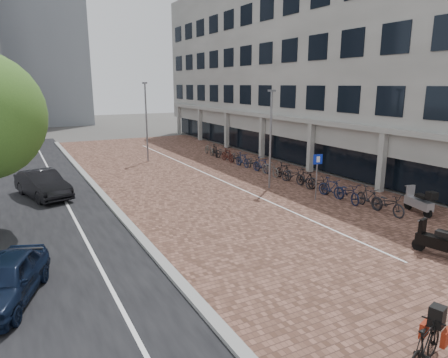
% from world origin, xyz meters
% --- Properties ---
extents(ground, '(140.00, 140.00, 0.00)m').
position_xyz_m(ground, '(0.00, 0.00, 0.00)').
color(ground, '#474442').
rests_on(ground, ground).
extents(plaza_brick, '(14.50, 42.00, 0.04)m').
position_xyz_m(plaza_brick, '(2.00, 12.00, 0.01)').
color(plaza_brick, brown).
rests_on(plaza_brick, ground).
extents(street_asphalt, '(8.00, 50.00, 0.03)m').
position_xyz_m(street_asphalt, '(-9.00, 12.00, 0.01)').
color(street_asphalt, black).
rests_on(street_asphalt, ground).
extents(curb, '(0.35, 42.00, 0.14)m').
position_xyz_m(curb, '(-5.10, 12.00, 0.07)').
color(curb, gray).
rests_on(curb, ground).
extents(lane_line, '(0.12, 44.00, 0.00)m').
position_xyz_m(lane_line, '(-7.00, 12.00, 0.02)').
color(lane_line, white).
rests_on(lane_line, street_asphalt).
extents(parking_line, '(0.10, 30.00, 0.00)m').
position_xyz_m(parking_line, '(2.20, 12.00, 0.04)').
color(parking_line, white).
rests_on(parking_line, plaza_brick).
extents(office_building, '(8.40, 40.00, 15.00)m').
position_xyz_m(office_building, '(12.97, 16.00, 8.44)').
color(office_building, '#ACACA6').
rests_on(office_building, ground).
extents(car_navy, '(2.82, 4.15, 1.31)m').
position_xyz_m(car_navy, '(-9.71, 0.58, 0.66)').
color(car_navy, black).
rests_on(car_navy, ground).
extents(car_dark, '(2.70, 4.62, 1.44)m').
position_xyz_m(car_dark, '(-7.91, 11.61, 0.72)').
color(car_dark, black).
rests_on(car_dark, ground).
extents(hero_bike, '(1.80, 0.95, 1.22)m').
position_xyz_m(hero_bike, '(-1.91, -6.60, 0.54)').
color(hero_bike, black).
rests_on(hero_bike, ground).
extents(scooter_front, '(0.99, 1.90, 1.25)m').
position_xyz_m(scooter_front, '(7.24, 0.38, 0.62)').
color(scooter_front, '#B8B7BD').
rests_on(scooter_front, ground).
extents(scooter_mid, '(0.98, 1.91, 1.26)m').
position_xyz_m(scooter_mid, '(3.64, -3.12, 0.63)').
color(scooter_mid, black).
rests_on(scooter_mid, ground).
extents(parking_sign, '(0.50, 0.13, 2.43)m').
position_xyz_m(parking_sign, '(4.53, 4.37, 1.63)').
color(parking_sign, slate).
rests_on(parking_sign, ground).
extents(lamp_near, '(0.12, 0.12, 5.54)m').
position_xyz_m(lamp_near, '(3.80, 7.56, 2.77)').
color(lamp_near, gray).
rests_on(lamp_near, ground).
extents(lamp_far, '(0.12, 0.12, 5.97)m').
position_xyz_m(lamp_far, '(0.14, 18.86, 2.99)').
color(lamp_far, gray).
rests_on(lamp_far, ground).
extents(bike_row, '(1.20, 20.43, 1.05)m').
position_xyz_m(bike_row, '(5.75, 10.20, 0.52)').
color(bike_row, black).
rests_on(bike_row, ground).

